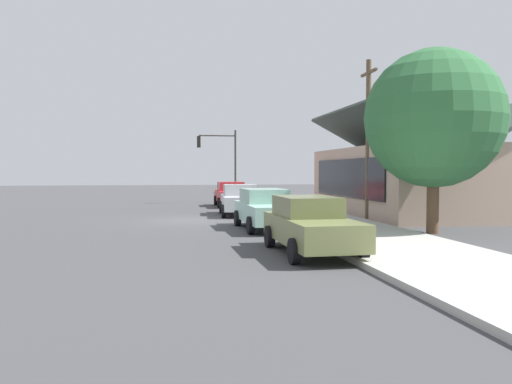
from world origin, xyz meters
name	(u,v)px	position (x,y,z in m)	size (l,w,h in m)	color
ground_plane	(192,220)	(0.00, 0.00, 0.00)	(120.00, 120.00, 0.00)	#424244
sidewalk_curb	(308,217)	(0.00, 5.60, 0.08)	(60.00, 4.20, 0.16)	#B2AFA8
car_cherry	(231,194)	(-9.08, 2.90, 0.81)	(4.40, 2.01, 1.59)	red
car_silver	(240,200)	(-2.48, 2.61, 0.81)	(4.45, 2.27, 1.59)	silver
car_seafoam	(266,209)	(4.06, 2.76, 0.82)	(4.78, 2.18, 1.59)	#9ED1BC
car_olive	(310,225)	(10.27, 2.90, 0.82)	(4.74, 2.06, 1.59)	olive
storefront_building	(414,178)	(-1.82, 11.98, 1.92)	(13.19, 7.90, 5.68)	tan
shade_tree	(434,119)	(6.54, 8.58, 4.23)	(5.09, 5.09, 6.79)	brown
traffic_light_main	(221,154)	(-12.45, 2.54, 3.49)	(0.37, 2.79, 5.20)	#383833
utility_pole_wooden	(368,136)	(1.11, 8.20, 3.93)	(1.80, 0.24, 7.50)	brown
fire_hydrant_red	(262,203)	(-4.77, 4.20, 0.50)	(0.22, 0.22, 0.71)	red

